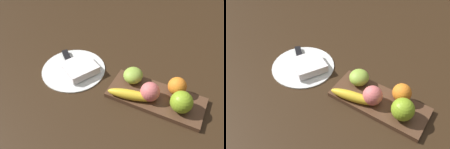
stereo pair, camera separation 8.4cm
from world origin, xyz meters
TOP-DOWN VIEW (x-y plane):
  - ground_plane at (0.00, 0.00)m, footprint 2.40×2.40m
  - fruit_tray at (0.02, -0.01)m, footprint 0.33×0.14m
  - apple at (0.11, -0.03)m, footprint 0.07×0.07m
  - banana at (-0.05, -0.06)m, footprint 0.16×0.07m
  - orange_near_apple at (0.08, 0.04)m, footprint 0.06×0.06m
  - peach at (0.01, -0.03)m, footprint 0.07×0.07m
  - grape_bunch at (-0.08, 0.03)m, footprint 0.07×0.08m
  - dinner_plate at (-0.31, -0.01)m, footprint 0.24×0.24m
  - folded_napkin at (-0.28, -0.01)m, footprint 0.15×0.15m
  - knife at (-0.35, 0.02)m, footprint 0.15×0.13m

SIDE VIEW (x-z plane):
  - ground_plane at x=0.00m, z-range 0.00..0.00m
  - dinner_plate at x=-0.31m, z-range 0.00..0.01m
  - fruit_tray at x=0.02m, z-range 0.00..0.02m
  - knife at x=-0.35m, z-range 0.01..0.02m
  - folded_napkin at x=-0.28m, z-range 0.01..0.04m
  - banana at x=-0.05m, z-range 0.02..0.05m
  - grape_bunch at x=-0.08m, z-range 0.02..0.07m
  - orange_near_apple at x=0.08m, z-range 0.02..0.08m
  - peach at x=0.01m, z-range 0.02..0.08m
  - apple at x=0.11m, z-range 0.02..0.09m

